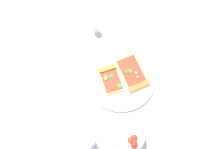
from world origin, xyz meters
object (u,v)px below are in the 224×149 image
salad_bowl (130,138)px  soda_glass (83,143)px  pizza_slice_near (110,77)px  paper_napkin (127,13)px  pepper_shaker (96,27)px  pizza_slice_far (133,75)px  plate (121,78)px

salad_bowl → soda_glass: 0.17m
salad_bowl → soda_glass: bearing=66.9°
salad_bowl → pizza_slice_near: bearing=-13.1°
pizza_slice_near → paper_napkin: (0.22, -0.22, -0.02)m
soda_glass → pepper_shaker: (0.39, -0.26, -0.03)m
soda_glass → salad_bowl: bearing=-113.1°
pepper_shaker → salad_bowl: bearing=166.2°
pizza_slice_near → soda_glass: (-0.17, 0.21, 0.04)m
pizza_slice_far → soda_glass: (-0.14, 0.29, 0.04)m
plate → soda_glass: (-0.16, 0.24, 0.06)m
plate → soda_glass: bearing=122.5°
plate → pizza_slice_far: 0.05m
plate → pizza_slice_far: (-0.02, -0.05, 0.01)m
plate → pizza_slice_far: pizza_slice_far is taller
pizza_slice_far → plate: bearing=69.3°
salad_bowl → paper_napkin: 0.54m
salad_bowl → pizza_slice_far: bearing=-34.6°
soda_glass → pizza_slice_far: bearing=-64.5°
plate → salad_bowl: bearing=156.9°
paper_napkin → pepper_shaker: 0.17m
pizza_slice_far → soda_glass: bearing=115.5°
soda_glass → pepper_shaker: size_ratio=1.84×
pizza_slice_near → paper_napkin: 0.31m
pizza_slice_far → salad_bowl: (-0.20, 0.14, 0.02)m
pizza_slice_far → soda_glass: soda_glass is taller
pizza_slice_far → pepper_shaker: bearing=6.1°
pizza_slice_far → salad_bowl: salad_bowl is taller
pizza_slice_near → pepper_shaker: pepper_shaker is taller
pizza_slice_near → salad_bowl: size_ratio=1.24×
plate → paper_napkin: 0.30m
pizza_slice_far → paper_napkin: (0.26, -0.14, -0.02)m
soda_glass → paper_napkin: soda_glass is taller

